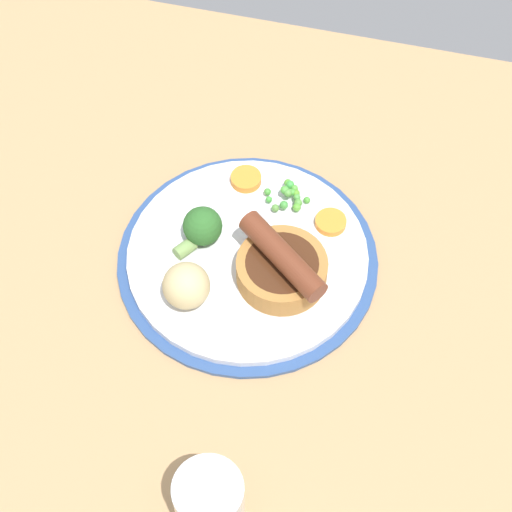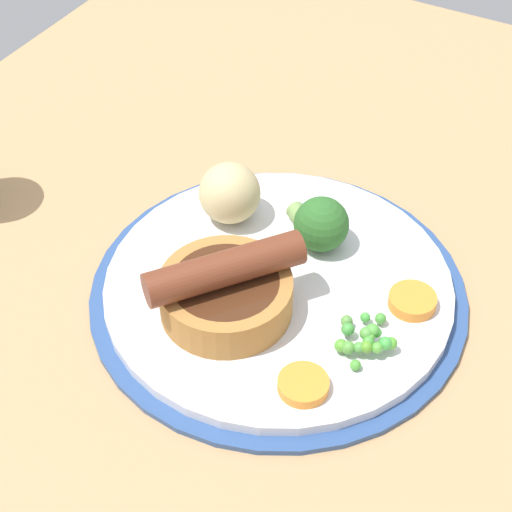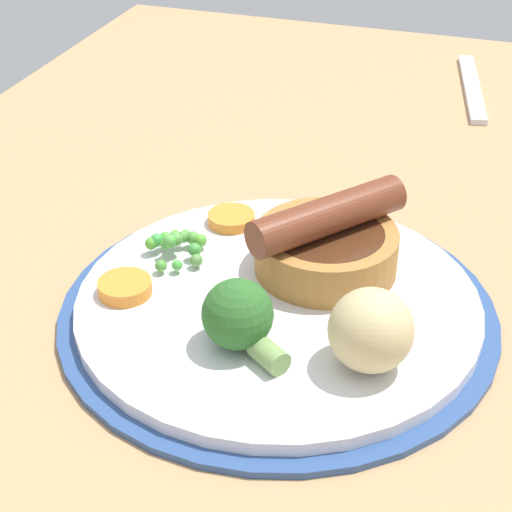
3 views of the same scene
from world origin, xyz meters
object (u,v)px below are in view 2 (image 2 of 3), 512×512
(broccoli_floret_near, at_px, (320,224))
(carrot_slice_2, at_px, (412,301))
(dinner_plate, at_px, (278,290))
(sausage_pudding, at_px, (226,289))
(potato_chunk_1, at_px, (230,193))
(carrot_slice_0, at_px, (303,385))
(pea_pile, at_px, (365,338))

(broccoli_floret_near, height_order, carrot_slice_2, broccoli_floret_near)
(dinner_plate, bearing_deg, sausage_pudding, -25.72)
(sausage_pudding, distance_m, potato_chunk_1, 0.10)
(potato_chunk_1, distance_m, carrot_slice_0, 0.18)
(pea_pile, xyz_separation_m, carrot_slice_0, (0.05, -0.02, -0.01))
(dinner_plate, bearing_deg, carrot_slice_2, 105.36)
(broccoli_floret_near, bearing_deg, potato_chunk_1, -140.86)
(potato_chunk_1, relative_size, carrot_slice_0, 1.43)
(potato_chunk_1, xyz_separation_m, carrot_slice_0, (0.13, 0.13, -0.02))
(carrot_slice_2, bearing_deg, sausage_pudding, -59.42)
(potato_chunk_1, bearing_deg, sausage_pudding, 28.55)
(pea_pile, bearing_deg, sausage_pudding, -81.20)
(dinner_plate, relative_size, sausage_pudding, 2.70)
(potato_chunk_1, relative_size, carrot_slice_2, 1.41)
(pea_pile, height_order, carrot_slice_2, pea_pile)
(broccoli_floret_near, height_order, potato_chunk_1, potato_chunk_1)
(potato_chunk_1, bearing_deg, broccoli_floret_near, 94.57)
(dinner_plate, bearing_deg, pea_pile, 71.91)
(pea_pile, height_order, broccoli_floret_near, broccoli_floret_near)
(potato_chunk_1, bearing_deg, carrot_slice_0, 45.74)
(carrot_slice_2, bearing_deg, broccoli_floret_near, -106.79)
(sausage_pudding, bearing_deg, carrot_slice_2, -21.16)
(carrot_slice_0, height_order, carrot_slice_2, carrot_slice_2)
(dinner_plate, bearing_deg, carrot_slice_0, 37.30)
(dinner_plate, distance_m, potato_chunk_1, 0.09)
(carrot_slice_2, bearing_deg, dinner_plate, -74.64)
(sausage_pudding, xyz_separation_m, carrot_slice_2, (-0.07, 0.12, -0.02))
(sausage_pudding, xyz_separation_m, broccoli_floret_near, (-0.10, 0.03, -0.00))
(broccoli_floret_near, bearing_deg, carrot_slice_0, -33.80)
(dinner_plate, relative_size, carrot_slice_2, 8.12)
(sausage_pudding, xyz_separation_m, pea_pile, (-0.02, 0.10, -0.01))
(broccoli_floret_near, relative_size, carrot_slice_0, 1.59)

